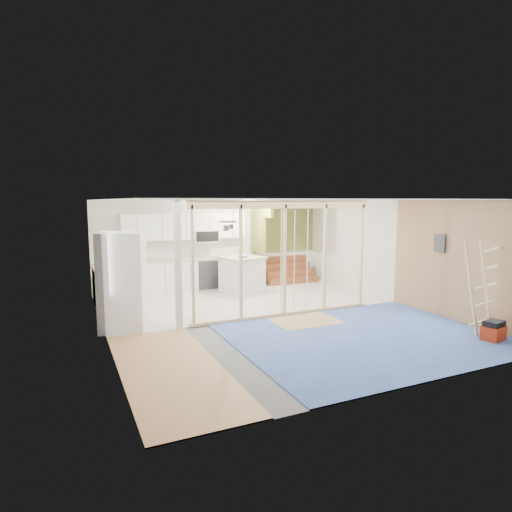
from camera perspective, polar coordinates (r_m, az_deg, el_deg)
name	(u,v)px	position (r m, az deg, el deg)	size (l,w,h in m)	color
room	(272,260)	(9.34, 2.21, -0.49)	(7.01, 8.01, 2.61)	slate
floor_overlays	(274,316)	(9.68, 2.40, -8.01)	(7.00, 8.00, 0.03)	silver
stud_frame	(263,247)	(9.20, 0.87, 1.21)	(4.66, 0.14, 2.60)	#D6BF83
base_cabinets	(166,278)	(12.08, -11.97, -2.86)	(4.45, 2.24, 0.93)	white
upper_cabinets	(187,227)	(12.55, -9.16, 3.80)	(3.60, 0.41, 0.85)	white
green_partition	(278,253)	(13.54, 2.94, 0.42)	(2.25, 1.51, 2.60)	olive
pot_rack	(228,224)	(10.88, -3.73, 4.29)	(0.52, 0.52, 0.72)	black
sheathing_panel	(463,262)	(9.97, 25.92, -0.73)	(0.02, 4.00, 2.60)	tan
electrical_panel	(440,243)	(10.28, 23.28, 1.60)	(0.04, 0.30, 0.40)	#3D3D42
ceiling_light	(269,202)	(12.56, 1.76, 7.18)	(0.32, 0.32, 0.08)	#FFEABF
fridge	(123,281)	(8.91, -17.30, -3.26)	(1.08, 1.04, 1.97)	white
island	(242,275)	(12.05, -1.92, -2.52)	(1.31, 1.31, 1.03)	white
bowl	(244,256)	(11.84, -1.67, 0.00)	(0.29, 0.29, 0.07)	silver
soap_bottle_a	(129,256)	(12.23, -16.54, 0.06)	(0.12, 0.12, 0.31)	silver
soap_bottle_b	(239,253)	(12.94, -2.28, 0.42)	(0.08, 0.08, 0.17)	silver
toolbox	(493,331)	(9.14, 29.10, -8.76)	(0.46, 0.38, 0.38)	maroon
ladder	(481,288)	(9.19, 27.77, -3.74)	(0.99, 0.12, 1.84)	#EDD991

